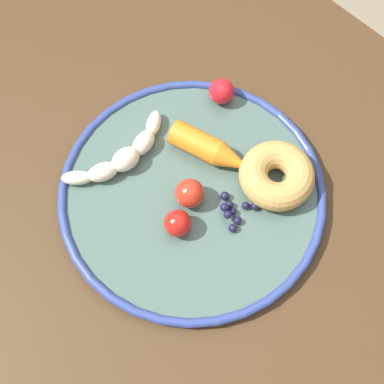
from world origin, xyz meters
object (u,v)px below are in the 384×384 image
Objects in this scene: banana at (122,156)px; carrot_orange at (211,150)px; blueberry_pile at (233,210)px; donut at (277,175)px; tomato_far at (190,193)px; tomato_near at (178,223)px; tomato_mid at (221,91)px; dining_table at (177,220)px; plate at (192,193)px.

carrot_orange is (-0.08, -0.09, 0.01)m from banana.
banana reaches higher than blueberry_pile.
donut is 0.12m from tomato_far.
banana is 0.12m from tomato_near.
tomato_far is (-0.08, 0.14, 0.00)m from tomato_mid.
blueberry_pile is at bearing -151.93° from tomato_far.
tomato_near is 0.21m from tomato_mid.
carrot_orange is (0.01, -0.07, 0.12)m from dining_table.
donut is 0.07m from blueberry_pile.
tomato_mid is (0.14, -0.11, 0.01)m from blueberry_pile.
donut is at bearing -158.29° from carrot_orange.
blueberry_pile is 1.38× the size of tomato_far.
tomato_near is (0.03, 0.07, 0.01)m from blueberry_pile.
plate is at bearing -63.29° from tomato_near.
tomato_near reaches higher than plate.
tomato_near is (-0.12, 0.01, 0.01)m from banana.
carrot_orange reaches higher than blueberry_pile.
tomato_mid is at bearing -97.28° from banana.
carrot_orange is 0.09m from donut.
carrot_orange is 1.23× the size of donut.
blueberry_pile is (-0.07, -0.04, 0.11)m from dining_table.
carrot_orange reaches higher than dining_table.
tomato_mid reaches higher than banana.
tomato_mid is at bearing -60.48° from tomato_near.
banana is 3.29× the size of blueberry_pile.
tomato_mid is at bearing -40.01° from blueberry_pile.
dining_table is 0.13m from blueberry_pile.
donut is (-0.09, -0.03, 0.00)m from carrot_orange.
carrot_orange is at bearing -69.66° from plate.
blueberry_pile is at bearing 154.32° from carrot_orange.
blueberry_pile is 1.50× the size of tomato_near.
carrot_orange is at bearing -68.07° from tomato_far.
banana is (0.10, 0.03, 0.02)m from plate.
donut is 2.84× the size of tomato_near.
blueberry_pile is 1.45× the size of tomato_mid.
tomato_far is at bearing 111.93° from carrot_orange.
banana is 4.95× the size of tomato_near.
tomato_mid reaches higher than dining_table.
banana is at bearing 37.24° from donut.
tomato_far reaches higher than carrot_orange.
tomato_near is (-0.04, 0.03, 0.12)m from dining_table.
dining_table is 10.46× the size of carrot_orange.
tomato_near is (0.04, 0.14, -0.00)m from donut.
banana is at bearing 19.39° from plate.
donut reaches higher than tomato_mid.
tomato_mid is (0.06, -0.08, 0.00)m from carrot_orange.
tomato_far reaches higher than blueberry_pile.
dining_table is 0.20m from tomato_mid.
tomato_far is at bearing -64.28° from tomato_near.
donut is (-0.16, -0.13, 0.01)m from banana.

